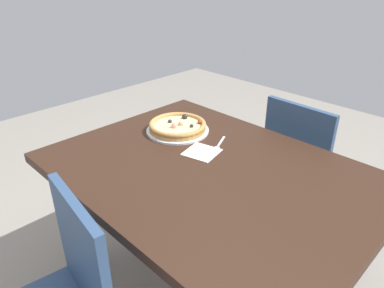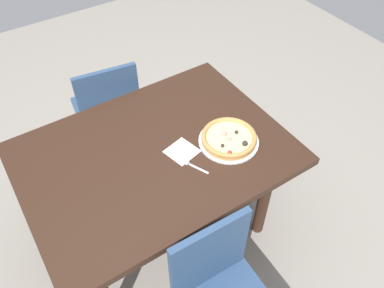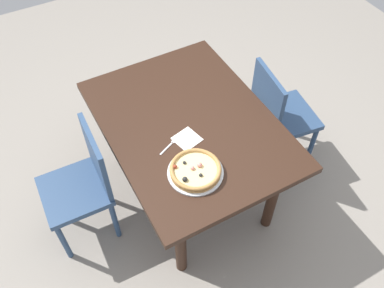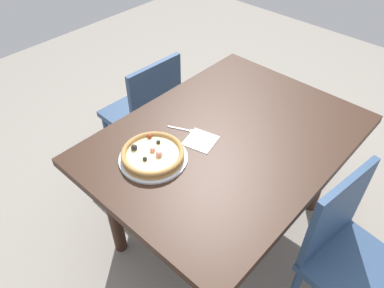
% 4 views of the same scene
% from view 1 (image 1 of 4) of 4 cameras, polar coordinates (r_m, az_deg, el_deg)
% --- Properties ---
extents(dining_table, '(1.34, 0.99, 0.73)m').
position_cam_1_polar(dining_table, '(1.53, 2.72, -6.83)').
color(dining_table, '#331E14').
rests_on(dining_table, ground).
extents(chair_near, '(0.41, 0.41, 0.87)m').
position_cam_1_polar(chair_near, '(2.09, 17.37, -3.39)').
color(chair_near, navy).
rests_on(chair_near, ground).
extents(plate, '(0.31, 0.31, 0.01)m').
position_cam_1_polar(plate, '(1.79, -2.31, 2.19)').
color(plate, silver).
rests_on(plate, dining_table).
extents(pizza, '(0.29, 0.29, 0.05)m').
position_cam_1_polar(pizza, '(1.78, -2.30, 2.94)').
color(pizza, '#B78447').
rests_on(pizza, plate).
extents(fork, '(0.08, 0.16, 0.00)m').
position_cam_1_polar(fork, '(1.66, 4.28, -0.20)').
color(fork, silver).
rests_on(fork, dining_table).
extents(napkin, '(0.17, 0.17, 0.00)m').
position_cam_1_polar(napkin, '(1.59, 1.57, -1.30)').
color(napkin, white).
rests_on(napkin, dining_table).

